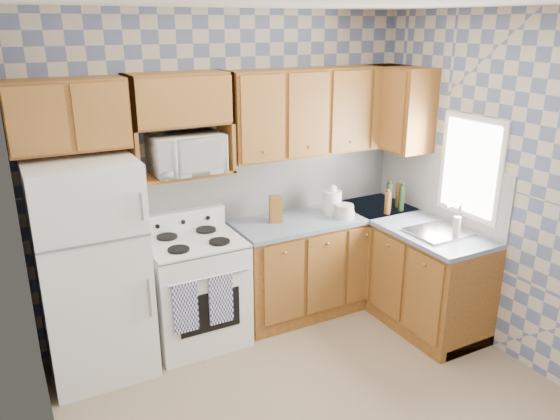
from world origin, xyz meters
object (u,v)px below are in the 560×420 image
object	(u,v)px
microwave	(186,154)
stove_body	(196,292)
electric_kettle	(332,202)
refrigerator	(92,270)

from	to	relation	value
microwave	stove_body	bearing A→B (deg)	-103.29
stove_body	electric_kettle	world-z (taller)	electric_kettle
refrigerator	electric_kettle	distance (m)	2.17
stove_body	microwave	size ratio (longest dim) A/B	1.61
stove_body	microwave	world-z (taller)	microwave
microwave	electric_kettle	size ratio (longest dim) A/B	2.61
refrigerator	electric_kettle	xyz separation A→B (m)	(2.16, 0.04, 0.19)
refrigerator	stove_body	bearing A→B (deg)	1.78
refrigerator	electric_kettle	bearing A→B (deg)	1.12
refrigerator	microwave	distance (m)	1.14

